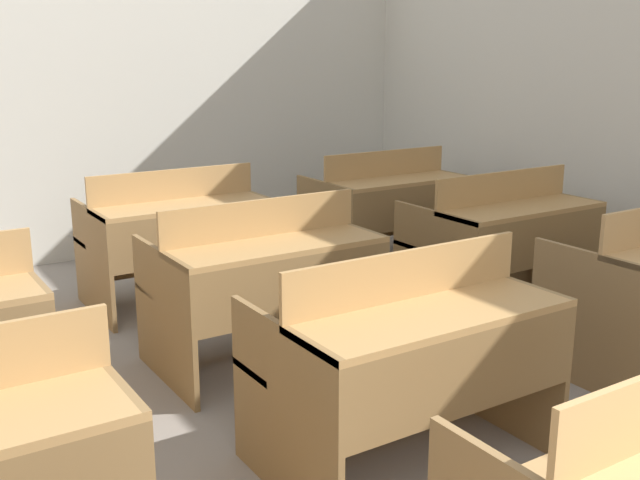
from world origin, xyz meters
The scene contains 7 objects.
wall_back centered at (0.00, 6.44, 1.42)m, with size 6.06×0.06×2.84m.
bench_second_center centered at (0.11, 2.49, 0.49)m, with size 1.16×0.79×0.92m.
bench_third_center centered at (0.12, 3.72, 0.49)m, with size 1.16×0.79×0.92m.
bench_third_right centered at (1.91, 3.70, 0.49)m, with size 1.16×0.79×0.92m.
bench_back_center centered at (0.11, 4.96, 0.49)m, with size 1.16×0.79×0.92m.
bench_back_right centered at (1.90, 4.96, 0.49)m, with size 1.16×0.79×0.92m.
wastepaper_bin centered at (2.68, 5.80, 0.17)m, with size 0.29×0.29×0.35m.
Camera 1 is at (-1.72, 0.29, 1.69)m, focal length 42.00 mm.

